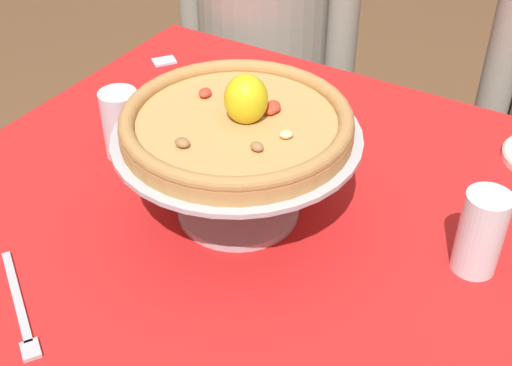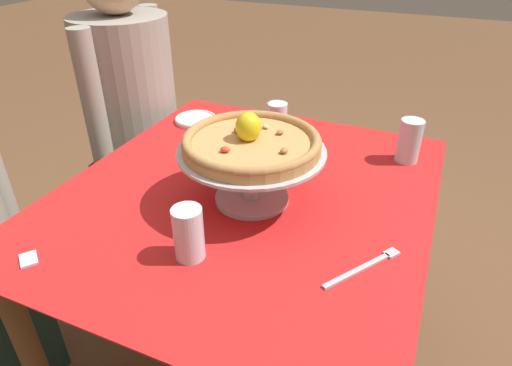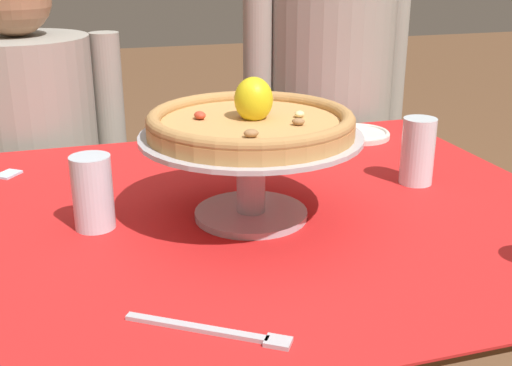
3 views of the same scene
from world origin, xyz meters
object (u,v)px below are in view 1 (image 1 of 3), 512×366
object	(u,v)px
dinner_fork	(20,308)
sugar_packet	(164,61)
diner_left	(264,58)
water_glass_side_left	(121,128)
water_glass_side_right	(480,238)
pizza_stand	(237,161)
pizza	(237,121)

from	to	relation	value
dinner_fork	sugar_packet	distance (m)	0.75
diner_left	water_glass_side_left	bearing A→B (deg)	-79.99
water_glass_side_right	diner_left	distance (m)	1.05
water_glass_side_left	dinner_fork	size ratio (longest dim) A/B	0.67
water_glass_side_left	water_glass_side_right	xyz separation A→B (m)	(0.63, 0.04, 0.00)
water_glass_side_left	sugar_packet	xyz separation A→B (m)	(-0.16, 0.33, -0.05)
water_glass_side_left	water_glass_side_right	bearing A→B (deg)	3.44
pizza_stand	sugar_packet	world-z (taller)	pizza_stand
pizza_stand	dinner_fork	world-z (taller)	pizza_stand
pizza	dinner_fork	bearing A→B (deg)	-113.39
pizza	sugar_packet	size ratio (longest dim) A/B	7.01
water_glass_side_right	diner_left	xyz separation A→B (m)	(-0.76, 0.69, -0.21)
pizza_stand	water_glass_side_left	xyz separation A→B (m)	(-0.27, 0.03, -0.05)
sugar_packet	pizza_stand	bearing A→B (deg)	-40.30
dinner_fork	pizza_stand	bearing A→B (deg)	66.65
diner_left	sugar_packet	bearing A→B (deg)	-94.13
water_glass_side_left	dinner_fork	xyz separation A→B (m)	(0.12, -0.37, -0.05)
pizza	water_glass_side_right	xyz separation A→B (m)	(0.37, 0.07, -0.12)
sugar_packet	water_glass_side_left	bearing A→B (deg)	-64.33
water_glass_side_right	dinner_fork	xyz separation A→B (m)	(-0.51, -0.41, -0.05)
pizza_stand	pizza	distance (m)	0.07
water_glass_side_left	sugar_packet	bearing A→B (deg)	115.67
pizza_stand	pizza	world-z (taller)	pizza
water_glass_side_right	water_glass_side_left	bearing A→B (deg)	-176.56
pizza_stand	sugar_packet	xyz separation A→B (m)	(-0.42, 0.36, -0.10)
water_glass_side_right	dinner_fork	size ratio (longest dim) A/B	0.70
dinner_fork	sugar_packet	size ratio (longest dim) A/B	3.80
dinner_fork	sugar_packet	world-z (taller)	dinner_fork
water_glass_side_left	pizza	bearing A→B (deg)	-6.72
pizza	water_glass_side_left	xyz separation A→B (m)	(-0.27, 0.03, -0.12)
water_glass_side_left	diner_left	xyz separation A→B (m)	(-0.13, 0.73, -0.21)
pizza_stand	diner_left	distance (m)	0.89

